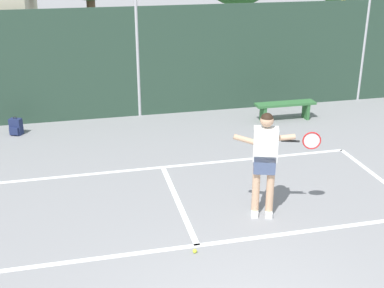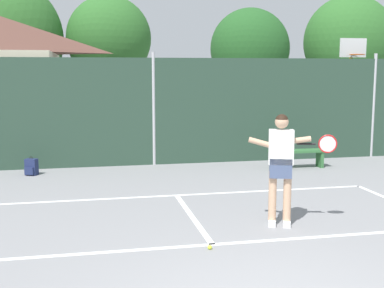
{
  "view_description": "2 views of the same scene",
  "coord_description": "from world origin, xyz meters",
  "px_view_note": "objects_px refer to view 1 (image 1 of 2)",
  "views": [
    {
      "loc": [
        -1.64,
        -4.14,
        4.43
      ],
      "look_at": [
        0.38,
        4.45,
        0.9
      ],
      "focal_mm": 48.0,
      "sensor_mm": 36.0,
      "label": 1
    },
    {
      "loc": [
        -1.76,
        -4.51,
        2.56
      ],
      "look_at": [
        0.31,
        5.45,
        1.07
      ],
      "focal_mm": 47.47,
      "sensor_mm": 36.0,
      "label": 2
    }
  ],
  "objects_px": {
    "basketball_hoop": "(343,13)",
    "backpack_navy": "(16,127)",
    "tennis_player": "(266,156)",
    "courtside_bench": "(285,107)",
    "tennis_ball": "(195,251)"
  },
  "relations": [
    {
      "from": "tennis_ball",
      "to": "courtside_bench",
      "type": "height_order",
      "value": "courtside_bench"
    },
    {
      "from": "backpack_navy",
      "to": "courtside_bench",
      "type": "distance_m",
      "value": 6.8
    },
    {
      "from": "tennis_ball",
      "to": "courtside_bench",
      "type": "distance_m",
      "value": 6.61
    },
    {
      "from": "basketball_hoop",
      "to": "tennis_player",
      "type": "relative_size",
      "value": 1.91
    },
    {
      "from": "tennis_player",
      "to": "basketball_hoop",
      "type": "bearing_deg",
      "value": 54.51
    },
    {
      "from": "tennis_ball",
      "to": "backpack_navy",
      "type": "distance_m",
      "value": 6.67
    },
    {
      "from": "tennis_ball",
      "to": "backpack_navy",
      "type": "height_order",
      "value": "backpack_navy"
    },
    {
      "from": "backpack_navy",
      "to": "courtside_bench",
      "type": "xyz_separation_m",
      "value": [
        6.78,
        -0.48,
        0.17
      ]
    },
    {
      "from": "basketball_hoop",
      "to": "tennis_ball",
      "type": "bearing_deg",
      "value": -128.95
    },
    {
      "from": "backpack_navy",
      "to": "tennis_player",
      "type": "bearing_deg",
      "value": -48.75
    },
    {
      "from": "basketball_hoop",
      "to": "tennis_ball",
      "type": "xyz_separation_m",
      "value": [
        -6.73,
        -8.32,
        -2.28
      ]
    },
    {
      "from": "tennis_ball",
      "to": "courtside_bench",
      "type": "bearing_deg",
      "value": 55.59
    },
    {
      "from": "basketball_hoop",
      "to": "backpack_navy",
      "type": "height_order",
      "value": "basketball_hoop"
    },
    {
      "from": "courtside_bench",
      "to": "backpack_navy",
      "type": "bearing_deg",
      "value": 175.91
    },
    {
      "from": "tennis_player",
      "to": "courtside_bench",
      "type": "relative_size",
      "value": 1.16
    }
  ]
}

